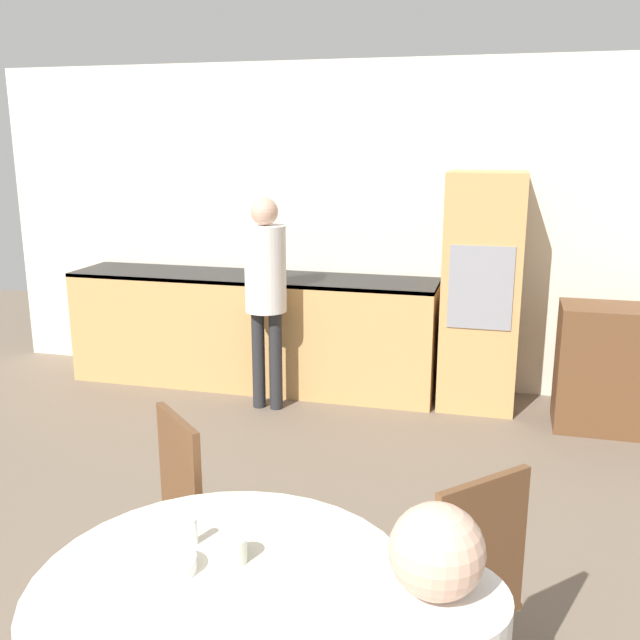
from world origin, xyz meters
name	(u,v)px	position (x,y,z in m)	size (l,w,h in m)	color
wall_back	(387,228)	(0.00, 5.54, 1.30)	(6.82, 0.05, 2.60)	silver
kitchen_counter	(252,329)	(-1.05, 5.19, 0.48)	(3.02, 0.60, 0.93)	tan
oven_unit	(481,292)	(0.78, 5.20, 0.89)	(0.56, 0.59, 1.77)	tan
sideboard	(630,370)	(1.82, 4.93, 0.44)	(0.97, 0.45, 0.89)	brown
chair_far_left	(160,524)	(-0.31, 2.10, 0.53)	(0.57, 0.57, 0.96)	brown
chair_far_right	(459,585)	(0.85, 1.99, 0.53)	(0.57, 0.57, 0.96)	brown
person_standing	(266,280)	(-0.75, 4.70, 0.99)	(0.31, 0.31, 1.59)	#262628
cup	(234,550)	(0.21, 1.59, 0.81)	(0.08, 0.08, 0.08)	silver
bowl_near	(171,564)	(0.05, 1.49, 0.80)	(0.15, 0.15, 0.04)	silver
salt_shaker	(192,531)	(0.05, 1.64, 0.82)	(0.03, 0.03, 0.09)	white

